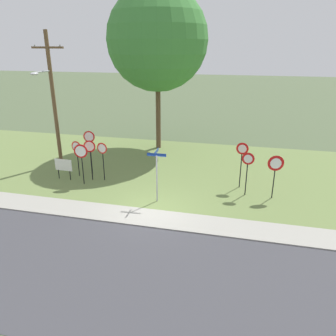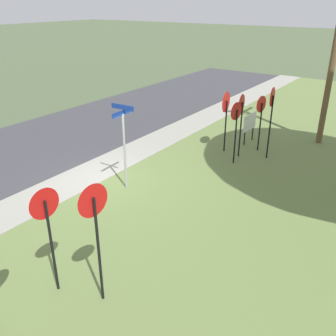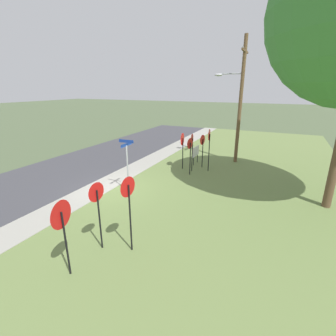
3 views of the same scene
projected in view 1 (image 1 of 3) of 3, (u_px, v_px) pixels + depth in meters
name	position (u px, v px, depth m)	size (l,w,h in m)	color
ground_plane	(152.00, 210.00, 15.86)	(160.00, 160.00, 0.00)	#4C5B3D
road_asphalt	(115.00, 273.00, 11.49)	(44.00, 6.40, 0.01)	#3D3D42
sidewalk_strip	(148.00, 218.00, 15.12)	(44.00, 1.60, 0.06)	#99968C
grass_median	(178.00, 168.00, 21.32)	(44.00, 12.00, 0.04)	olive
stop_sign_near_left	(81.00, 155.00, 18.14)	(0.78, 0.12, 2.38)	black
stop_sign_near_right	(102.00, 154.00, 18.74)	(0.64, 0.13, 2.29)	black
stop_sign_far_left	(90.00, 143.00, 19.64)	(0.69, 0.12, 2.71)	black
stop_sign_far_center	(77.00, 151.00, 19.36)	(0.64, 0.14, 2.20)	black
stop_sign_far_right	(90.00, 152.00, 18.74)	(0.69, 0.13, 2.42)	black
yield_sign_near_left	(248.00, 164.00, 16.78)	(0.64, 0.12, 2.36)	black
yield_sign_near_right	(275.00, 167.00, 16.43)	(0.81, 0.15, 2.33)	black
yield_sign_far_left	(242.00, 155.00, 17.67)	(0.66, 0.13, 2.59)	black
street_name_post	(157.00, 171.00, 16.13)	(0.96, 0.82, 2.74)	#9EA0A8
utility_pole	(52.00, 96.00, 20.37)	(2.10, 2.02, 8.36)	brown
notice_board	(63.00, 166.00, 19.17)	(1.10, 0.08, 1.25)	black
oak_tree_left	(157.00, 40.00, 22.76)	(7.12, 7.12, 11.41)	brown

